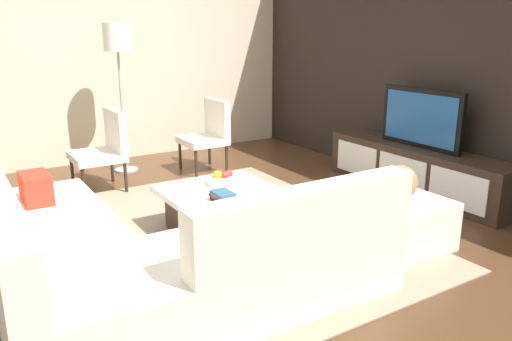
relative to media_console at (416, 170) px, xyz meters
The scene contains 15 objects.
ground_plane 2.41m from the media_console, 90.00° to the right, with size 14.00×14.00×0.00m, color #4C301C.
feature_wall_back 1.19m from the media_console, 90.00° to the left, with size 6.40×0.12×2.80m, color black.
side_wall_left 4.05m from the media_console, 145.54° to the right, with size 0.12×5.20×2.80m, color beige.
area_rug 2.41m from the media_console, 92.39° to the right, with size 3.35×2.80×0.01m, color gray.
media_console is the anchor object (origin of this frame).
television 0.56m from the media_console, 90.00° to the left, with size 1.00×0.06×0.62m.
sectional_couch 3.29m from the media_console, 80.93° to the right, with size 2.39×2.40×0.83m.
coffee_table 2.30m from the media_console, 92.49° to the right, with size 1.00×0.94×0.38m.
accent_chair_near 3.37m from the media_console, 124.31° to the right, with size 0.57×0.52×0.87m.
floor_lamp 3.66m from the media_console, 136.40° to the right, with size 0.32×0.32×1.77m.
ottoman 1.50m from the media_console, 54.98° to the right, with size 0.70×0.70×0.40m, color silver.
fruit_bowl 2.22m from the media_console, 97.35° to the right, with size 0.28×0.28×0.13m.
accent_chair_far 2.49m from the media_console, 143.79° to the right, with size 0.54×0.49×0.87m.
decorative_ball 1.53m from the media_console, 54.98° to the right, with size 0.28×0.28×0.28m, color #997247.
book_stack 2.43m from the media_console, 87.16° to the right, with size 0.22×0.15×0.09m.
Camera 1 is at (3.47, -1.82, 1.72)m, focal length 35.27 mm.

